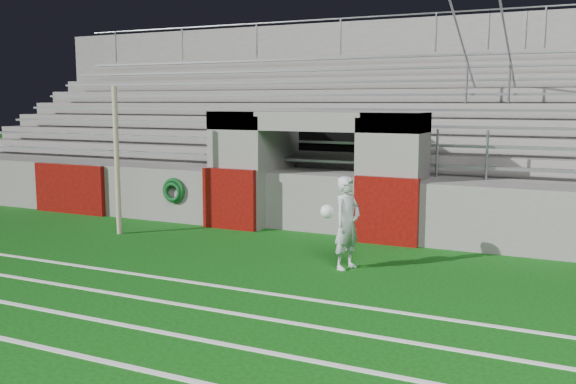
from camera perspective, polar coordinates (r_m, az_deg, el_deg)
The scene contains 5 objects.
ground at distance 11.02m, azimuth -5.05°, elevation -6.80°, with size 90.00×90.00×0.00m, color #0B460D.
field_post at distance 14.06m, azimuth -14.97°, elevation 2.69°, with size 0.11×0.11×3.14m, color tan.
stadium_structure at distance 18.01m, azimuth 8.00°, elevation 3.76°, with size 26.00×8.48×5.42m.
goalkeeper_with_ball at distance 10.86m, azimuth 5.22°, elevation -2.71°, with size 0.69×0.66×1.58m.
hose_coil at distance 15.06m, azimuth -10.16°, elevation 0.09°, with size 0.60×0.15×0.60m.
Camera 1 is at (5.48, -9.13, 2.82)m, focal length 40.00 mm.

